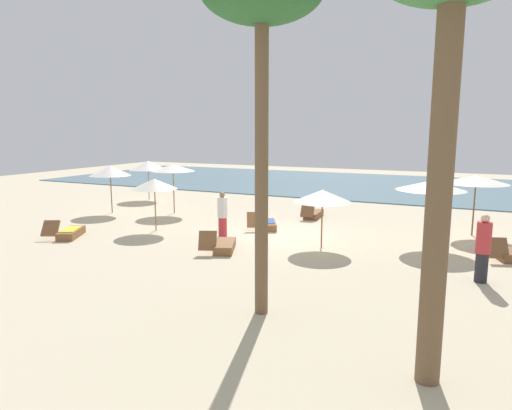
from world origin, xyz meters
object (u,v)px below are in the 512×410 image
Objects in this scene: umbrella_3 at (110,171)px; lounger_1 at (267,224)px; umbrella_4 at (173,168)px; lounger_4 at (504,253)px; lounger_2 at (313,214)px; lounger_0 at (223,246)px; person_1 at (222,214)px; person_2 at (483,248)px; umbrella_6 at (431,186)px; umbrella_2 at (476,180)px; umbrella_0 at (323,196)px; umbrella_5 at (154,184)px; lounger_3 at (69,233)px; umbrella_1 at (148,165)px.

lounger_1 is (8.16, -0.05, -1.85)m from umbrella_3.
umbrella_4 is 14.15m from lounger_4.
umbrella_4 reaches higher than lounger_4.
lounger_2 is at bearing 72.09° from lounger_1.
person_1 reaches higher than lounger_0.
lounger_4 is at bearing 76.71° from person_2.
lounger_1 is 8.55m from person_2.
lounger_2 and lounger_4 have the same top height.
umbrella_6 is at bearing 14.10° from person_1.
lounger_1 is at bearing -163.22° from umbrella_2.
umbrella_0 is at bearing -151.49° from umbrella_6.
umbrella_2 reaches higher than umbrella_5.
umbrella_0 is 11.24m from umbrella_3.
umbrella_2 is at bearing 4.16° from umbrella_4.
umbrella_4 reaches higher than lounger_2.
lounger_3 is (-6.03, -4.50, -0.00)m from lounger_1.
umbrella_4 is at bearing 171.61° from lounger_4.
umbrella_2 reaches higher than umbrella_1.
lounger_3 is (-7.00, -7.49, 0.00)m from lounger_2.
umbrella_1 is 1.30× the size of lounger_2.
lounger_1 is (-6.13, 0.20, -1.92)m from umbrella_6.
umbrella_1 is 18.47m from lounger_4.
lounger_1 is at bearing -24.64° from umbrella_1.
lounger_3 is (-13.54, -6.77, -1.94)m from umbrella_2.
umbrella_4 is at bearing 144.01° from person_1.
lounger_4 is at bearing 14.66° from lounger_3.
lounger_0 is 0.97× the size of lounger_3.
umbrella_1 is at bearing 139.58° from lounger_0.
umbrella_0 is 3.94m from person_1.
umbrella_0 is 1.17× the size of lounger_2.
umbrella_0 is at bearing -26.99° from umbrella_1.
umbrella_6 reaches higher than person_2.
umbrella_5 is at bearing -177.88° from umbrella_0.
umbrella_4 is 5.95m from lounger_1.
umbrella_0 is 1.12× the size of lounger_3.
lounger_2 is 9.46m from person_2.
umbrella_4 is 11.68m from umbrella_6.
lounger_4 is at bearing -13.00° from umbrella_6.
lounger_3 is at bearing -95.71° from umbrella_4.
umbrella_0 is 8.98m from umbrella_4.
umbrella_6 is 3.03m from lounger_4.
lounger_3 is 1.01× the size of lounger_4.
lounger_3 is at bearing -153.61° from person_1.
lounger_0 is at bearing -24.61° from umbrella_3.
umbrella_0 reaches higher than lounger_2.
umbrella_6 is 1.26× the size of person_2.
lounger_2 is at bearing 47.26° from umbrella_5.
person_2 is at bearing -24.68° from umbrella_1.
umbrella_5 is (-6.73, -0.25, 0.09)m from umbrella_0.
umbrella_1 reaches higher than person_2.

